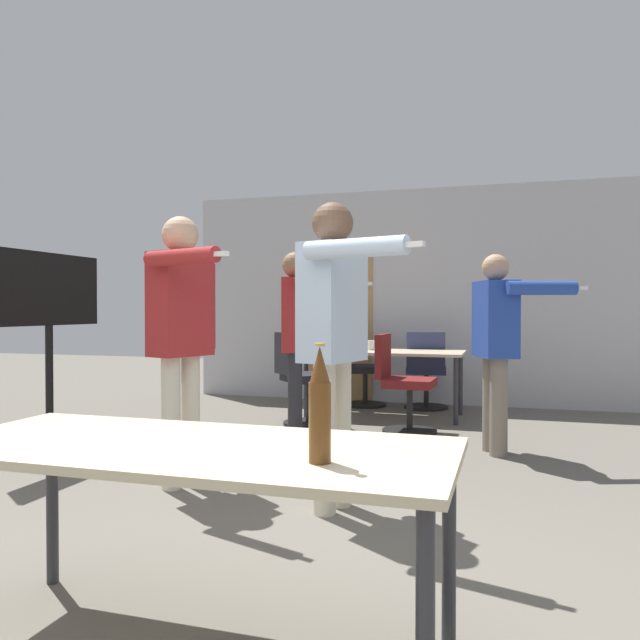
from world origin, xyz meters
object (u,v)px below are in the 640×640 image
Objects in this scene: person_center_tall at (297,328)px; tv_screen at (49,328)px; person_left_plaid at (335,323)px; office_chair_near_pushed at (359,371)px; person_far_watching at (497,335)px; person_near_casual at (182,321)px; drink_cup at (371,345)px; office_chair_mid_tucked at (426,373)px; beer_bottle at (320,407)px; office_chair_far_right at (302,381)px; office_chair_far_left at (402,386)px.

tv_screen is at bearing -79.25° from person_center_tall.
tv_screen is 0.90× the size of person_left_plaid.
person_center_tall reaches higher than office_chair_near_pushed.
person_near_casual is at bearing -70.23° from person_far_watching.
drink_cup is at bearing -157.59° from person_far_watching.
tv_screen reaches higher than office_chair_near_pushed.
office_chair_near_pushed reaches higher than drink_cup.
office_chair_near_pushed is 1.00× the size of office_chair_mid_tucked.
beer_bottle is at bearing -91.81° from office_chair_mid_tucked.
person_left_plaid reaches higher than person_far_watching.
person_near_casual is (-1.98, -1.60, 0.13)m from person_far_watching.
person_center_tall is 1.77× the size of office_chair_far_right.
person_left_plaid reaches higher than beer_bottle.
office_chair_near_pushed is (1.76, 3.27, -0.61)m from tv_screen.
person_center_tall is 15.42× the size of drink_cup.
person_center_tall is 1.27m from office_chair_far_left.
beer_bottle reaches higher than office_chair_near_pushed.
person_center_tall is 1.83× the size of office_chair_near_pushed.
person_center_tall is (1.75, 0.99, -0.01)m from tv_screen.
office_chair_near_pushed is at bearing 161.03° from person_center_tall.
person_near_casual is at bearing -21.79° from office_chair_near_pushed.
beer_bottle reaches higher than drink_cup.
person_near_casual is 1.91× the size of office_chair_far_left.
person_near_casual is at bearing -23.73° from office_chair_far_left.
beer_bottle is (1.48, -4.21, 0.44)m from office_chair_far_right.
drink_cup is at bearing 152.07° from person_center_tall.
drink_cup is at bearing -171.13° from person_near_casual.
tv_screen is at bearing 141.72° from beer_bottle.
person_center_tall is at bearing -26.49° from office_chair_far_right.
person_left_plaid reaches higher than office_chair_mid_tucked.
drink_cup is at bearing 100.57° from beer_bottle.
office_chair_far_right is 1.06m from drink_cup.
person_far_watching reaches higher than office_chair_mid_tucked.
tv_screen is 2.46m from office_chair_far_right.
office_chair_far_right is 1.01× the size of office_chair_far_left.
office_chair_mid_tucked is at bearing 43.67° from drink_cup.
person_near_casual is 1.90× the size of office_chair_far_right.
office_chair_far_left is 4.20m from beer_bottle.
office_chair_near_pushed is at bearing 127.17° from office_chair_far_right.
person_center_tall reaches higher than beer_bottle.
person_center_tall reaches higher than office_chair_far_right.
person_center_tall is at bearing -99.27° from drink_cup.
person_left_plaid is at bearing -103.71° from tv_screen.
office_chair_far_left is (1.03, -0.06, -0.00)m from office_chair_far_right.
office_chair_mid_tucked is at bearing 141.08° from person_center_tall.
person_near_casual is 2.40m from office_chair_far_right.
person_left_plaid is (2.54, -0.62, 0.07)m from tv_screen.
person_near_casual is at bearing -113.04° from office_chair_mid_tucked.
person_left_plaid is 16.60× the size of drink_cup.
office_chair_far_right is at bearing -121.90° from drink_cup.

